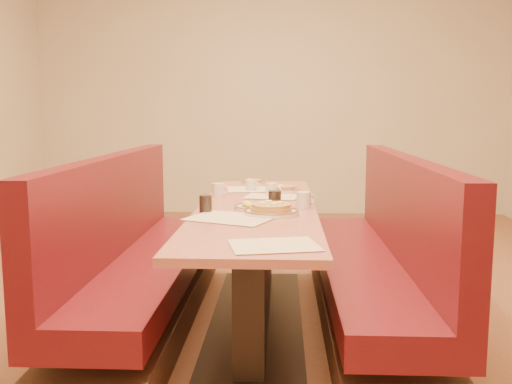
{
  "coord_description": "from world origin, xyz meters",
  "views": [
    {
      "loc": [
        0.15,
        -3.38,
        1.31
      ],
      "look_at": [
        0.0,
        -0.1,
        0.85
      ],
      "focal_mm": 40.0,
      "sensor_mm": 36.0,
      "label": 1
    }
  ],
  "objects_px": {
    "coffee_mug_c": "(272,189)",
    "pancake_plate": "(271,210)",
    "coffee_mug_a": "(304,199)",
    "booth_right": "(377,270)",
    "soda_tumbler_mid": "(275,199)",
    "eggs_plate": "(254,206)",
    "diner_table": "(257,267)",
    "booth_left": "(138,267)",
    "coffee_mug_d": "(251,185)",
    "coffee_mug_b": "(218,189)",
    "soda_tumbler_near": "(206,204)"
  },
  "relations": [
    {
      "from": "coffee_mug_b",
      "to": "coffee_mug_c",
      "type": "bearing_deg",
      "value": 16.4
    },
    {
      "from": "pancake_plate",
      "to": "coffee_mug_c",
      "type": "xyz_separation_m",
      "value": [
        -0.01,
        0.73,
        0.02
      ]
    },
    {
      "from": "coffee_mug_d",
      "to": "pancake_plate",
      "type": "bearing_deg",
      "value": -57.49
    },
    {
      "from": "booth_left",
      "to": "booth_right",
      "type": "xyz_separation_m",
      "value": [
        1.46,
        0.0,
        0.0
      ]
    },
    {
      "from": "booth_left",
      "to": "coffee_mug_d",
      "type": "relative_size",
      "value": 24.67
    },
    {
      "from": "coffee_mug_b",
      "to": "coffee_mug_d",
      "type": "height_order",
      "value": "coffee_mug_b"
    },
    {
      "from": "coffee_mug_a",
      "to": "eggs_plate",
      "type": "bearing_deg",
      "value": 168.5
    },
    {
      "from": "booth_left",
      "to": "coffee_mug_a",
      "type": "bearing_deg",
      "value": -1.91
    },
    {
      "from": "pancake_plate",
      "to": "soda_tumbler_mid",
      "type": "bearing_deg",
      "value": 85.63
    },
    {
      "from": "eggs_plate",
      "to": "booth_right",
      "type": "bearing_deg",
      "value": 6.98
    },
    {
      "from": "booth_right",
      "to": "soda_tumbler_near",
      "type": "height_order",
      "value": "booth_right"
    },
    {
      "from": "coffee_mug_b",
      "to": "coffee_mug_c",
      "type": "xyz_separation_m",
      "value": [
        0.36,
        0.05,
        -0.0
      ]
    },
    {
      "from": "coffee_mug_a",
      "to": "soda_tumbler_near",
      "type": "xyz_separation_m",
      "value": [
        -0.56,
        -0.18,
        -0.0
      ]
    },
    {
      "from": "booth_right",
      "to": "soda_tumbler_near",
      "type": "distance_m",
      "value": 1.12
    },
    {
      "from": "booth_right",
      "to": "soda_tumbler_near",
      "type": "bearing_deg",
      "value": -167.86
    },
    {
      "from": "coffee_mug_b",
      "to": "coffee_mug_c",
      "type": "height_order",
      "value": "coffee_mug_b"
    },
    {
      "from": "diner_table",
      "to": "booth_left",
      "type": "xyz_separation_m",
      "value": [
        -0.73,
        0.0,
        -0.01
      ]
    },
    {
      "from": "coffee_mug_a",
      "to": "coffee_mug_c",
      "type": "bearing_deg",
      "value": 89.97
    },
    {
      "from": "booth_left",
      "to": "soda_tumbler_near",
      "type": "relative_size",
      "value": 25.57
    },
    {
      "from": "eggs_plate",
      "to": "soda_tumbler_mid",
      "type": "bearing_deg",
      "value": 17.37
    },
    {
      "from": "eggs_plate",
      "to": "soda_tumbler_near",
      "type": "height_order",
      "value": "soda_tumbler_near"
    },
    {
      "from": "coffee_mug_b",
      "to": "pancake_plate",
      "type": "bearing_deg",
      "value": -53.13
    },
    {
      "from": "coffee_mug_a",
      "to": "coffee_mug_c",
      "type": "height_order",
      "value": "coffee_mug_a"
    },
    {
      "from": "booth_left",
      "to": "coffee_mug_a",
      "type": "distance_m",
      "value": 1.11
    },
    {
      "from": "soda_tumbler_mid",
      "to": "booth_left",
      "type": "bearing_deg",
      "value": 176.36
    },
    {
      "from": "diner_table",
      "to": "pancake_plate",
      "type": "relative_size",
      "value": 8.07
    },
    {
      "from": "eggs_plate",
      "to": "coffee_mug_a",
      "type": "height_order",
      "value": "coffee_mug_a"
    },
    {
      "from": "booth_left",
      "to": "eggs_plate",
      "type": "xyz_separation_m",
      "value": [
        0.72,
        -0.09,
        0.4
      ]
    },
    {
      "from": "booth_right",
      "to": "eggs_plate",
      "type": "height_order",
      "value": "booth_right"
    },
    {
      "from": "diner_table",
      "to": "booth_right",
      "type": "height_order",
      "value": "booth_right"
    },
    {
      "from": "coffee_mug_d",
      "to": "eggs_plate",
      "type": "bearing_deg",
      "value": -62.76
    },
    {
      "from": "booth_right",
      "to": "soda_tumbler_mid",
      "type": "bearing_deg",
      "value": -175.1
    },
    {
      "from": "booth_left",
      "to": "booth_right",
      "type": "relative_size",
      "value": 1.0
    },
    {
      "from": "eggs_plate",
      "to": "soda_tumbler_near",
      "type": "bearing_deg",
      "value": -154.71
    },
    {
      "from": "coffee_mug_b",
      "to": "coffee_mug_d",
      "type": "relative_size",
      "value": 1.13
    },
    {
      "from": "eggs_plate",
      "to": "soda_tumbler_mid",
      "type": "relative_size",
      "value": 2.36
    },
    {
      "from": "soda_tumbler_mid",
      "to": "diner_table",
      "type": "bearing_deg",
      "value": 153.77
    },
    {
      "from": "coffee_mug_c",
      "to": "pancake_plate",
      "type": "bearing_deg",
      "value": -86.88
    },
    {
      "from": "booth_left",
      "to": "coffee_mug_b",
      "type": "distance_m",
      "value": 0.75
    },
    {
      "from": "booth_left",
      "to": "coffee_mug_c",
      "type": "relative_size",
      "value": 23.0
    },
    {
      "from": "coffee_mug_d",
      "to": "soda_tumbler_mid",
      "type": "height_order",
      "value": "soda_tumbler_mid"
    },
    {
      "from": "eggs_plate",
      "to": "coffee_mug_a",
      "type": "distance_m",
      "value": 0.3
    },
    {
      "from": "pancake_plate",
      "to": "coffee_mug_b",
      "type": "bearing_deg",
      "value": 118.66
    },
    {
      "from": "diner_table",
      "to": "soda_tumbler_mid",
      "type": "relative_size",
      "value": 24.2
    },
    {
      "from": "diner_table",
      "to": "coffee_mug_c",
      "type": "distance_m",
      "value": 0.62
    },
    {
      "from": "diner_table",
      "to": "soda_tumbler_near",
      "type": "height_order",
      "value": "soda_tumbler_near"
    },
    {
      "from": "diner_table",
      "to": "coffee_mug_b",
      "type": "xyz_separation_m",
      "value": [
        -0.28,
        0.41,
        0.42
      ]
    },
    {
      "from": "coffee_mug_a",
      "to": "coffee_mug_c",
      "type": "xyz_separation_m",
      "value": [
        -0.2,
        0.49,
        -0.01
      ]
    },
    {
      "from": "pancake_plate",
      "to": "coffee_mug_a",
      "type": "bearing_deg",
      "value": 50.9
    },
    {
      "from": "coffee_mug_d",
      "to": "soda_tumbler_mid",
      "type": "xyz_separation_m",
      "value": [
        0.18,
        -0.75,
        0.01
      ]
    }
  ]
}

